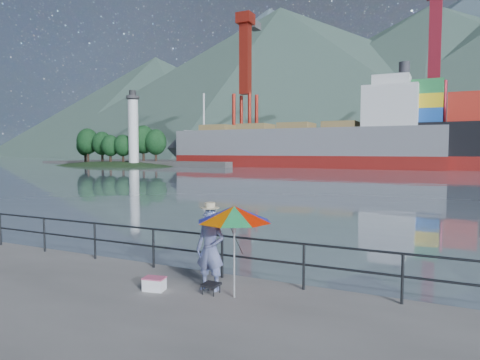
# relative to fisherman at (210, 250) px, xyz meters

# --- Properties ---
(harbor_water) EXTENTS (500.00, 280.00, 0.00)m
(harbor_water) POSITION_rel_fisherman_xyz_m (-3.19, 129.19, -0.88)
(harbor_water) COLOR slate
(harbor_water) RESTS_ON ground
(far_dock) EXTENTS (200.00, 40.00, 0.40)m
(far_dock) POSITION_rel_fisherman_xyz_m (6.81, 92.19, -0.88)
(far_dock) COLOR #514F4C
(far_dock) RESTS_ON ground
(guardrail) EXTENTS (22.00, 0.06, 1.03)m
(guardrail) POSITION_rel_fisherman_xyz_m (-3.19, 0.89, -0.36)
(guardrail) COLOR #2D3033
(guardrail) RESTS_ON ground
(lighthouse_islet) EXTENTS (48.00, 26.40, 19.20)m
(lighthouse_islet) POSITION_rel_fisherman_xyz_m (-58.16, 61.18, -0.62)
(lighthouse_islet) COLOR #263F1E
(lighthouse_islet) RESTS_ON ground
(fisherman) EXTENTS (0.67, 0.47, 1.76)m
(fisherman) POSITION_rel_fisherman_xyz_m (0.00, 0.00, 0.00)
(fisherman) COLOR navy
(fisherman) RESTS_ON ground
(beach_umbrella) EXTENTS (1.74, 1.74, 1.89)m
(beach_umbrella) POSITION_rel_fisherman_xyz_m (0.69, -0.22, 0.85)
(beach_umbrella) COLOR white
(beach_umbrella) RESTS_ON ground
(folding_stool) EXTENTS (0.34, 0.34, 0.22)m
(folding_stool) POSITION_rel_fisherman_xyz_m (0.14, -0.22, -0.76)
(folding_stool) COLOR black
(folding_stool) RESTS_ON ground
(cooler_bag) EXTENTS (0.49, 0.37, 0.26)m
(cooler_bag) POSITION_rel_fisherman_xyz_m (-1.06, -0.57, -0.75)
(cooler_bag) COLOR white
(cooler_bag) RESTS_ON ground
(fishing_rod) EXTENTS (0.47, 1.86, 1.35)m
(fishing_rod) POSITION_rel_fisherman_xyz_m (-0.08, 1.35, -0.88)
(fishing_rod) COLOR black
(fishing_rod) RESTS_ON ground
(bulk_carrier) EXTENTS (50.86, 8.80, 14.50)m
(bulk_carrier) POSITION_rel_fisherman_xyz_m (-18.76, 70.83, 3.26)
(bulk_carrier) COLOR maroon
(bulk_carrier) RESTS_ON ground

